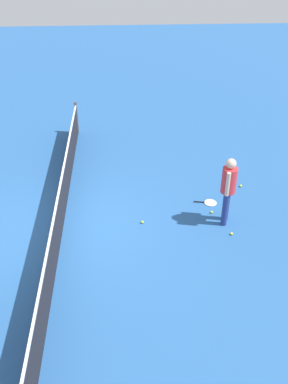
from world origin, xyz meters
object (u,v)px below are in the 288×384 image
tennis_ball_near_player (212,212)px  tennis_ball_baseline (241,186)px  player_near_side (228,186)px  tennis_racket_near_player (209,203)px  tennis_ball_by_net (232,234)px  tennis_ball_midcourt (142,222)px

tennis_ball_near_player → tennis_ball_baseline: 1.51m
player_near_side → tennis_racket_near_player: player_near_side is taller
tennis_ball_by_net → tennis_ball_midcourt: (0.54, 2.01, 0.00)m
tennis_racket_near_player → tennis_ball_near_player: (-0.44, 0.02, 0.02)m
player_near_side → tennis_ball_near_player: (0.35, 0.23, -0.98)m
player_near_side → tennis_ball_midcourt: player_near_side is taller
tennis_ball_near_player → tennis_ball_baseline: (1.14, -0.99, 0.00)m
tennis_racket_near_player → tennis_ball_near_player: bearing=177.3°
player_near_side → tennis_ball_near_player: 1.06m
tennis_ball_midcourt → tennis_ball_baseline: same height
player_near_side → tennis_ball_midcourt: (0.04, 1.95, -0.98)m
tennis_ball_by_net → tennis_ball_midcourt: bearing=74.9°
tennis_ball_baseline → player_near_side: bearing=153.1°
tennis_ball_by_net → tennis_ball_midcourt: same height
tennis_ball_near_player → tennis_ball_by_net: (-0.85, -0.30, 0.00)m
tennis_ball_near_player → tennis_ball_midcourt: same height
tennis_ball_by_net → tennis_racket_near_player: bearing=12.2°
tennis_ball_near_player → tennis_ball_by_net: bearing=-160.7°
player_near_side → tennis_ball_baseline: (1.49, -0.75, -0.98)m
player_near_side → tennis_ball_midcourt: bearing=88.9°
tennis_racket_near_player → tennis_ball_baseline: (0.71, -0.97, 0.02)m
player_near_side → tennis_racket_near_player: 1.28m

